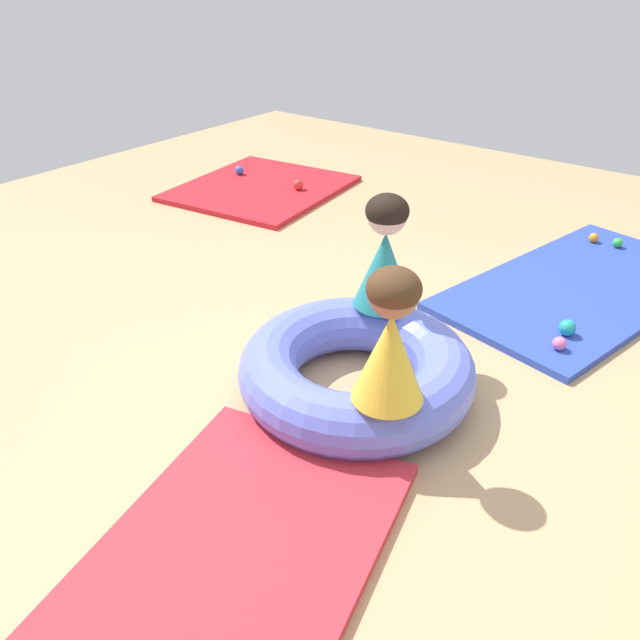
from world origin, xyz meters
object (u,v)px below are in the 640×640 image
object	(u,v)px
play_ball_pink	(559,343)
child_in_yellow	(391,338)
child_in_teal	(385,253)
play_ball_orange	(594,238)
play_ball_teal	(567,328)
play_ball_blue	(239,170)
play_ball_red	(298,185)
inflatable_cushion	(356,369)
play_ball_green	(618,243)

from	to	relation	value
play_ball_pink	child_in_yellow	bearing A→B (deg)	164.13
child_in_teal	play_ball_orange	distance (m)	1.99
play_ball_pink	play_ball_teal	bearing A→B (deg)	6.06
play_ball_orange	play_ball_blue	size ratio (longest dim) A/B	0.86
play_ball_pink	play_ball_red	bearing A→B (deg)	67.28
child_in_yellow	play_ball_pink	xyz separation A→B (m)	(1.08, -0.31, -0.45)
child_in_yellow	play_ball_teal	bearing A→B (deg)	-121.33
child_in_teal	play_ball_red	size ratio (longest dim) A/B	6.50
child_in_teal	play_ball_teal	distance (m)	1.04
play_ball_teal	play_ball_blue	distance (m)	3.23
play_ball_teal	play_ball_pink	world-z (taller)	play_ball_teal
play_ball_teal	inflatable_cushion	bearing A→B (deg)	149.43
inflatable_cushion	play_ball_green	bearing A→B (deg)	-11.86
play_ball_pink	play_ball_blue	xyz separation A→B (m)	(1.03, 3.12, 0.00)
play_ball_teal	play_ball_orange	size ratio (longest dim) A/B	1.35
inflatable_cushion	play_ball_red	size ratio (longest dim) A/B	12.44
play_ball_red	play_ball_pink	bearing A→B (deg)	-112.72
play_ball_orange	play_ball_red	xyz separation A→B (m)	(-0.38, 2.20, 0.01)
play_ball_teal	child_in_yellow	bearing A→B (deg)	166.76
child_in_teal	play_ball_orange	bearing A→B (deg)	178.35
play_ball_orange	play_ball_blue	bearing A→B (deg)	97.63
play_ball_pink	play_ball_green	distance (m)	1.43
play_ball_red	play_ball_green	xyz separation A→B (m)	(0.39, -2.35, -0.01)
play_ball_red	child_in_yellow	bearing A→B (deg)	-134.25
inflatable_cushion	play_ball_orange	xyz separation A→B (m)	(2.26, -0.33, -0.06)
play_ball_green	play_ball_teal	bearing A→B (deg)	-174.96
play_ball_blue	play_ball_green	world-z (taller)	play_ball_blue
play_ball_green	child_in_yellow	bearing A→B (deg)	175.94
play_ball_teal	play_ball_blue	world-z (taller)	play_ball_teal
child_in_yellow	play_ball_teal	world-z (taller)	child_in_yellow
play_ball_orange	play_ball_teal	bearing A→B (deg)	-168.32
play_ball_pink	play_ball_red	world-z (taller)	play_ball_red
play_ball_orange	play_ball_red	distance (m)	2.23
play_ball_red	play_ball_orange	bearing A→B (deg)	-80.25
play_ball_green	play_ball_blue	bearing A→B (deg)	97.45
child_in_yellow	play_ball_pink	size ratio (longest dim) A/B	7.97
child_in_teal	play_ball_pink	size ratio (longest dim) A/B	8.03
child_in_yellow	play_ball_blue	xyz separation A→B (m)	(2.11, 2.82, -0.45)
inflatable_cushion	play_ball_green	size ratio (longest dim) A/B	16.42
inflatable_cushion	play_ball_red	xyz separation A→B (m)	(1.88, 1.87, -0.05)
child_in_yellow	play_ball_green	xyz separation A→B (m)	(2.50, -0.18, -0.45)
child_in_teal	play_ball_green	xyz separation A→B (m)	(1.90, -0.59, -0.45)
child_in_yellow	play_ball_pink	world-z (taller)	child_in_yellow
inflatable_cushion	play_ball_blue	world-z (taller)	inflatable_cushion
inflatable_cushion	play_ball_teal	distance (m)	1.16
child_in_yellow	play_ball_orange	distance (m)	2.53
play_ball_orange	play_ball_pink	distance (m)	1.44
inflatable_cushion	play_ball_pink	xyz separation A→B (m)	(0.84, -0.60, -0.06)
child_in_teal	play_ball_orange	size ratio (longest dim) A/B	8.73
play_ball_teal	play_ball_green	world-z (taller)	play_ball_teal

